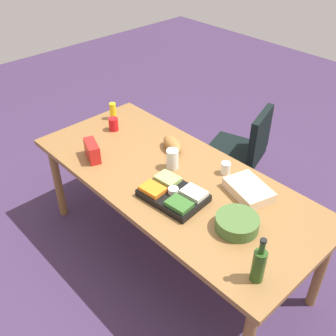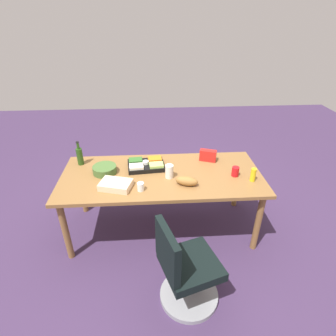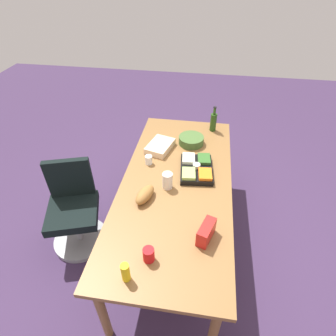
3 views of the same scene
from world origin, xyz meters
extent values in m
plane|color=#3E2B4C|center=(0.00, 0.00, 0.00)|extent=(10.00, 10.00, 0.00)
cube|color=brown|center=(0.00, 0.00, 0.78)|extent=(2.27, 1.00, 0.04)
cylinder|color=brown|center=(-1.05, -0.41, 0.38)|extent=(0.07, 0.07, 0.76)
cylinder|color=brown|center=(1.05, -0.41, 0.38)|extent=(0.07, 0.07, 0.76)
cylinder|color=brown|center=(-1.05, 0.41, 0.38)|extent=(0.07, 0.07, 0.76)
cylinder|color=brown|center=(1.05, 0.41, 0.38)|extent=(0.07, 0.07, 0.76)
cylinder|color=gray|center=(-0.21, 0.99, 0.03)|extent=(0.56, 0.56, 0.05)
cylinder|color=gray|center=(-0.21, 0.99, 0.25)|extent=(0.06, 0.06, 0.40)
cube|color=black|center=(-0.21, 0.99, 0.45)|extent=(0.60, 0.60, 0.09)
cube|color=black|center=(0.00, 1.06, 0.71)|extent=(0.19, 0.43, 0.43)
cylinder|color=white|center=(0.23, 0.31, 0.84)|extent=(0.07, 0.07, 0.09)
cube|color=beige|center=(0.49, 0.24, 0.83)|extent=(0.37, 0.30, 0.07)
cylinder|color=red|center=(-0.82, 0.08, 0.85)|extent=(0.10, 0.10, 0.11)
cylinder|color=#264917|center=(0.96, -0.30, 0.90)|extent=(0.08, 0.08, 0.21)
cylinder|color=#264917|center=(0.96, -0.30, 1.05)|extent=(0.03, 0.03, 0.08)
cylinder|color=black|center=(0.96, -0.30, 1.09)|extent=(0.04, 0.04, 0.01)
ellipsoid|color=olive|center=(-0.26, 0.24, 0.85)|extent=(0.26, 0.18, 0.10)
cylinder|color=#44652F|center=(0.65, -0.08, 0.84)|extent=(0.33, 0.33, 0.08)
cylinder|color=white|center=(-0.08, 0.07, 0.88)|extent=(0.12, 0.12, 0.15)
cylinder|color=yellow|center=(-0.98, 0.20, 0.87)|extent=(0.06, 0.06, 0.15)
cube|color=black|center=(0.18, -0.17, 0.82)|extent=(0.45, 0.34, 0.05)
cube|color=orange|center=(0.07, -0.25, 0.86)|extent=(0.17, 0.13, 0.03)
cube|color=#326226|center=(0.30, -0.23, 0.86)|extent=(0.17, 0.13, 0.03)
cube|color=#A4C561|center=(0.06, -0.10, 0.86)|extent=(0.17, 0.13, 0.03)
cube|color=beige|center=(0.29, -0.08, 0.86)|extent=(0.17, 0.13, 0.03)
cylinder|color=white|center=(0.18, -0.17, 0.87)|extent=(0.08, 0.08, 0.04)
cube|color=red|center=(-0.59, -0.29, 0.87)|extent=(0.22, 0.14, 0.14)
camera|label=1|loc=(1.66, -1.59, 2.55)|focal=42.85mm
camera|label=2|loc=(0.10, 2.63, 2.40)|focal=28.93mm
camera|label=3|loc=(-1.87, -0.21, 2.48)|focal=29.39mm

